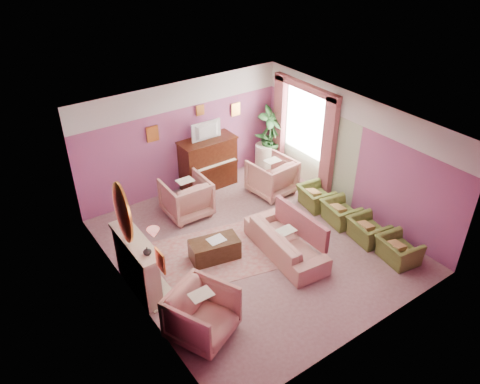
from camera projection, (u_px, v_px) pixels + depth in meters
floor at (255, 245)px, 10.09m from camera, size 5.50×6.00×0.01m
ceiling at (258, 125)px, 8.61m from camera, size 5.50×6.00×0.01m
wall_back at (183, 137)px, 11.43m from camera, size 5.50×0.02×2.80m
wall_front at (372, 273)px, 7.27m from camera, size 5.50×0.02×2.80m
wall_left at (128, 239)px, 8.01m from camera, size 0.02×6.00×2.80m
wall_right at (352, 154)px, 10.69m from camera, size 0.02×6.00×2.80m
picture_rail_band at (180, 95)px, 10.86m from camera, size 5.50×0.01×0.65m
stripe_panel at (312, 146)px, 11.76m from camera, size 0.01×3.00×2.15m
fireplace_surround at (137, 266)px, 8.68m from camera, size 0.30×1.40×1.10m
fireplace_inset at (143, 270)px, 8.81m from camera, size 0.18×0.72×0.68m
fire_ember at (146, 277)px, 8.92m from camera, size 0.06×0.54×0.10m
mantel_shelf at (135, 242)px, 8.39m from camera, size 0.40×1.55×0.07m
hearth at (150, 284)px, 9.06m from camera, size 0.55×1.50×0.02m
mirror_frame at (123, 213)px, 7.96m from camera, size 0.04×0.72×1.20m
mirror_glass at (124, 212)px, 7.97m from camera, size 0.01×0.60×1.06m
sconce_shade at (154, 233)px, 7.18m from camera, size 0.20×0.20×0.16m
piano at (208, 164)px, 11.85m from camera, size 1.40×0.60×1.30m
piano_keyshelf at (216, 167)px, 11.57m from camera, size 1.30×0.12×0.06m
piano_keys at (215, 165)px, 11.55m from camera, size 1.20×0.08×0.02m
piano_top at (207, 140)px, 11.50m from camera, size 1.45×0.65×0.04m
television at (208, 130)px, 11.31m from camera, size 0.80×0.12×0.48m
print_back_left at (153, 134)px, 10.84m from camera, size 0.30×0.03×0.38m
print_back_right at (236, 109)px, 11.96m from camera, size 0.26×0.03×0.34m
print_back_mid at (200, 110)px, 11.33m from camera, size 0.22×0.03×0.26m
print_left_wall at (160, 261)px, 7.03m from camera, size 0.03×0.28×0.36m
window_blind at (306, 120)px, 11.59m from camera, size 0.03×1.40×1.80m
curtain_left at (328, 149)px, 11.12m from camera, size 0.16×0.34×2.60m
curtain_right at (279, 123)px, 12.40m from camera, size 0.16×0.34×2.60m
pelmet at (306, 87)px, 11.09m from camera, size 0.16×2.20×0.16m
mantel_plant at (122, 219)px, 8.69m from camera, size 0.16×0.16×0.28m
mantel_vase at (147, 251)px, 7.99m from camera, size 0.16×0.16×0.16m
area_rug at (219, 253)px, 9.85m from camera, size 2.85×2.34×0.01m
coffee_table at (215, 249)px, 9.61m from camera, size 1.08×0.70×0.45m
table_paper at (216, 240)px, 9.52m from camera, size 0.35×0.28×0.01m
sofa at (286, 237)px, 9.64m from camera, size 0.69×2.08×0.84m
sofa_throw at (301, 224)px, 9.74m from camera, size 0.10×1.57×0.58m
floral_armchair_left at (186, 195)px, 10.83m from camera, size 0.99×0.99×1.03m
floral_armchair_right at (272, 175)px, 11.65m from camera, size 0.99×0.99×1.03m
floral_armchair_front at (202, 312)px, 7.76m from camera, size 0.99×0.99×1.03m
olive_chair_a at (399, 247)px, 9.49m from camera, size 0.56×0.80×0.69m
olive_chair_b at (368, 227)px, 10.06m from camera, size 0.56×0.80×0.69m
olive_chair_c at (340, 210)px, 10.63m from camera, size 0.56×0.80×0.69m
olive_chair_d at (316, 194)px, 11.20m from camera, size 0.56×0.80×0.69m
side_table at (264, 156)px, 12.84m from camera, size 0.52×0.52×0.70m
side_plant_big at (265, 139)px, 12.56m from camera, size 0.30×0.30×0.34m
side_plant_small at (271, 140)px, 12.57m from camera, size 0.16×0.16×0.28m
palm_pot at (269, 162)px, 12.94m from camera, size 0.34×0.34×0.34m
palm_plant at (270, 133)px, 12.47m from camera, size 0.76×0.76×1.44m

